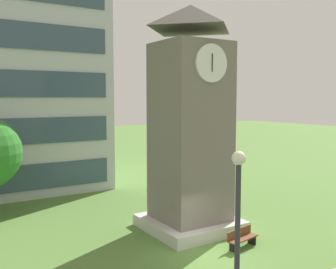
{
  "coord_description": "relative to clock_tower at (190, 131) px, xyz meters",
  "views": [
    {
      "loc": [
        -10.23,
        -13.15,
        6.96
      ],
      "look_at": [
        0.75,
        4.5,
        5.07
      ],
      "focal_mm": 41.46,
      "sensor_mm": 36.0,
      "label": 1
    }
  ],
  "objects": [
    {
      "name": "ground_plane",
      "position": [
        -1.51,
        -3.49,
        -5.31
      ],
      "size": [
        160.0,
        160.0,
        0.0
      ],
      "primitive_type": "plane",
      "color": "#567F38"
    },
    {
      "name": "clock_tower",
      "position": [
        0.0,
        0.0,
        0.0
      ],
      "size": [
        4.55,
        4.55,
        11.78
      ],
      "color": "slate",
      "rests_on": "ground"
    },
    {
      "name": "park_bench",
      "position": [
        0.55,
        -3.46,
        -4.85
      ],
      "size": [
        1.86,
        0.82,
        0.88
      ],
      "color": "brown",
      "rests_on": "ground"
    },
    {
      "name": "street_lamp",
      "position": [
        -5.16,
        -9.43,
        -1.78
      ],
      "size": [
        0.36,
        0.36,
        5.67
      ],
      "color": "#333338",
      "rests_on": "ground"
    }
  ]
}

